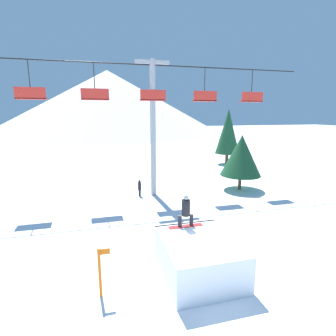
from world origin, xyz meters
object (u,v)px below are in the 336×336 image
(snow_ramp, at_px, (199,257))
(trail_marker, at_px, (100,271))
(snowboarder, at_px, (186,211))
(distant_skier, at_px, (140,187))
(pine_tree_near, at_px, (241,155))

(snow_ramp, relative_size, trail_marker, 1.87)
(snowboarder, xyz_separation_m, trail_marker, (-3.49, -1.58, -1.18))
(trail_marker, distance_m, distant_skier, 10.92)
(trail_marker, bearing_deg, snowboarder, 24.29)
(snow_ramp, bearing_deg, pine_tree_near, 53.29)
(snowboarder, relative_size, trail_marker, 0.83)
(snow_ramp, relative_size, distant_skier, 2.64)
(pine_tree_near, bearing_deg, distant_skier, 177.71)
(snow_ramp, distance_m, distant_skier, 10.23)
(snow_ramp, bearing_deg, distant_skier, 93.98)
(pine_tree_near, height_order, trail_marker, pine_tree_near)
(snowboarder, xyz_separation_m, distant_skier, (-0.58, 8.94, -1.44))
(distant_skier, bearing_deg, pine_tree_near, -2.29)
(pine_tree_near, bearing_deg, trail_marker, -137.14)
(snow_ramp, distance_m, snowboarder, 1.88)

